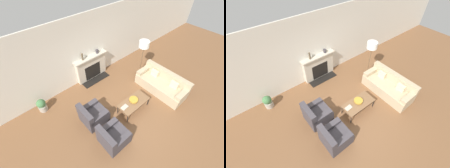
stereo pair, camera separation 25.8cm
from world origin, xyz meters
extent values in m
plane|color=brown|center=(0.00, 0.00, 0.00)|extent=(18.00, 18.00, 0.00)
cube|color=silver|center=(0.00, 2.80, 1.45)|extent=(18.00, 0.06, 2.90)
cube|color=beige|center=(0.16, 2.67, 0.55)|extent=(1.46, 0.20, 1.10)
cube|color=black|center=(0.16, 2.58, 0.40)|extent=(0.81, 0.04, 0.72)
cube|color=black|center=(0.16, 2.39, 0.01)|extent=(1.32, 0.40, 0.02)
cube|color=beige|center=(0.16, 2.64, 1.13)|extent=(1.58, 0.28, 0.05)
cube|color=tan|center=(1.81, 0.05, 0.23)|extent=(0.85, 2.09, 0.46)
cube|color=tan|center=(2.14, 0.05, 0.66)|extent=(0.20, 2.09, 0.41)
cube|color=tan|center=(1.81, 0.98, 0.54)|extent=(0.78, 0.22, 0.17)
cube|color=tan|center=(1.81, -0.89, 0.54)|extent=(0.78, 0.22, 0.17)
cube|color=beige|center=(1.93, 0.52, 0.60)|extent=(0.12, 0.32, 0.28)
cube|color=beige|center=(1.93, -0.42, 0.60)|extent=(0.12, 0.32, 0.28)
cube|color=#423D42|center=(-1.16, -0.30, 0.23)|extent=(0.84, 0.80, 0.46)
cube|color=#423D42|center=(-1.50, -0.30, 0.66)|extent=(0.18, 0.80, 0.40)
cube|color=#423D42|center=(-1.16, -0.61, 0.52)|extent=(0.75, 0.18, 0.12)
cube|color=#423D42|center=(-1.16, 0.00, 0.52)|extent=(0.75, 0.18, 0.12)
cube|color=#423D42|center=(-1.16, 0.75, 0.23)|extent=(0.84, 0.80, 0.46)
cube|color=#423D42|center=(-1.50, 0.75, 0.66)|extent=(0.18, 0.80, 0.40)
cube|color=#423D42|center=(-1.16, 0.44, 0.52)|extent=(0.75, 0.18, 0.12)
cube|color=#423D42|center=(-1.16, 1.06, 0.52)|extent=(0.75, 0.18, 0.12)
cube|color=brown|center=(0.23, 0.14, 0.42)|extent=(1.22, 0.59, 0.03)
cylinder|color=black|center=(-0.34, -0.11, 0.20)|extent=(0.03, 0.03, 0.41)
cylinder|color=black|center=(0.80, -0.11, 0.20)|extent=(0.03, 0.03, 0.41)
cylinder|color=black|center=(-0.34, 0.39, 0.20)|extent=(0.03, 0.03, 0.41)
cylinder|color=black|center=(0.80, 0.39, 0.20)|extent=(0.03, 0.03, 0.41)
cylinder|color=#BC8E2D|center=(0.26, 0.19, 0.45)|extent=(0.12, 0.12, 0.02)
cylinder|color=#BC8E2D|center=(0.26, 0.19, 0.49)|extent=(0.33, 0.33, 0.06)
cube|color=#B2A893|center=(-0.21, 0.20, 0.45)|extent=(0.28, 0.18, 0.02)
cylinder|color=brown|center=(2.00, 1.35, 0.01)|extent=(0.31, 0.31, 0.03)
cylinder|color=brown|center=(2.00, 1.35, 0.77)|extent=(0.03, 0.03, 1.47)
cylinder|color=white|center=(2.00, 1.35, 1.60)|extent=(0.44, 0.44, 0.27)
cylinder|color=brown|center=(-0.20, 2.67, 1.31)|extent=(0.08, 0.08, 0.30)
cylinder|color=#3D383D|center=(0.54, 2.67, 1.23)|extent=(0.12, 0.12, 0.16)
cylinder|color=#B2A899|center=(-2.36, 2.40, 0.12)|extent=(0.31, 0.31, 0.24)
sphere|color=#477A47|center=(-2.36, 2.40, 0.39)|extent=(0.33, 0.33, 0.33)
camera|label=1|loc=(-2.62, -1.84, 4.85)|focal=24.00mm
camera|label=2|loc=(-2.42, -2.00, 4.85)|focal=24.00mm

